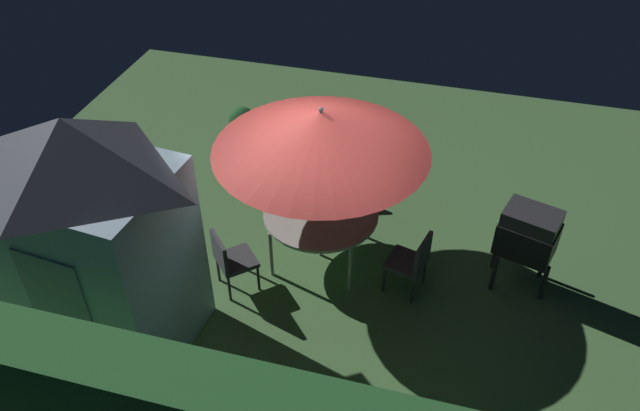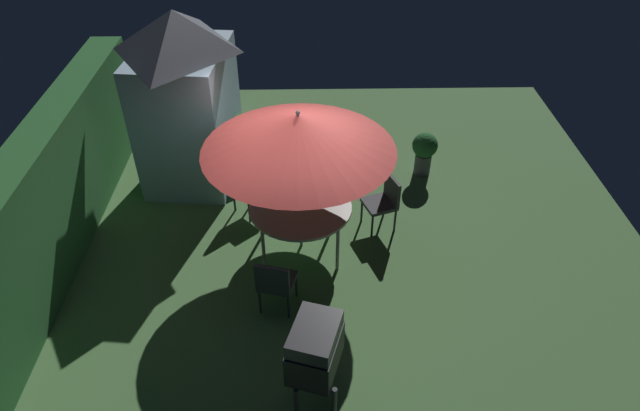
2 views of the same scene
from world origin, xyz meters
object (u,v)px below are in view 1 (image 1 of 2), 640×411
Objects in this scene: bbq_grill at (528,234)px; chair_toward_hedge at (230,258)px; patio_umbrella at (321,131)px; potted_plant_by_grill at (122,246)px; garden_shed at (94,236)px; chair_far_side at (314,167)px; patio_table at (321,215)px; potted_plant_by_shed at (243,126)px; chair_near_shed at (412,261)px.

chair_toward_hedge is at bearing 16.73° from bbq_grill.
potted_plant_by_grill is at bearing 24.43° from patio_umbrella.
patio_umbrella is 2.24× the size of bbq_grill.
chair_toward_hedge is (-1.07, -1.03, -1.01)m from garden_shed.
patio_umbrella reaches higher than bbq_grill.
patio_umbrella reaches higher than potted_plant_by_grill.
bbq_grill is 1.33× the size of chair_far_side.
bbq_grill is at bearing -176.03° from patio_umbrella.
potted_plant_by_shed is at bearing -48.37° from patio_table.
chair_far_side is (0.47, -1.31, -1.51)m from patio_umbrella.
chair_far_side reaches higher than potted_plant_by_shed.
patio_umbrella is 2.99× the size of chair_near_shed.
potted_plant_by_grill is at bearing -68.03° from garden_shed.
garden_shed is 3.68× the size of potted_plant_by_shed.
chair_toward_hedge is at bearing 14.28° from chair_near_shed.
garden_shed reaches higher than patio_table.
patio_umbrella is at bearing 3.97° from bbq_grill.
potted_plant_by_shed is at bearing -37.90° from chair_near_shed.
patio_umbrella is at bearing 109.72° from chair_far_side.
chair_far_side is (-1.55, -3.24, -1.01)m from garden_shed.
chair_far_side is 1.00× the size of chair_toward_hedge.
patio_table is 2.60m from potted_plant_by_grill.
potted_plant_by_shed is at bearing -90.91° from garden_shed.
patio_umbrella is 2.00m from chair_toward_hedge.
chair_near_shed is 2.41m from chair_far_side.
chair_far_side is at bearing -70.28° from patio_umbrella.
bbq_grill is 1.33× the size of chair_near_shed.
potted_plant_by_grill is (3.65, 0.75, 0.03)m from chair_near_shed.
chair_far_side is at bearing -70.28° from patio_table.
potted_plant_by_shed is (-0.07, -4.13, -1.05)m from garden_shed.
chair_far_side is at bearing -42.98° from chair_near_shed.
patio_umbrella is 2.99× the size of chair_toward_hedge.
chair_far_side is (3.10, -1.13, -0.33)m from bbq_grill.
garden_shed reaches higher than potted_plant_by_grill.
patio_umbrella is at bearing 131.63° from potted_plant_by_shed.
garden_shed is 3.02× the size of potted_plant_by_grill.
bbq_grill is (-4.66, -2.11, -0.68)m from garden_shed.
chair_near_shed is 3.73m from potted_plant_by_grill.
garden_shed is 2.50× the size of bbq_grill.
bbq_grill reaches higher than patio_table.
chair_near_shed is at bearing 20.69° from bbq_grill.
chair_toward_hedge is 3.26m from potted_plant_by_shed.
garden_shed is at bearing 64.39° from chair_far_side.
potted_plant_by_grill is at bearing 7.24° from chair_toward_hedge.
chair_toward_hedge is (0.48, 2.21, 0.00)m from chair_far_side.
patio_table is 1.69× the size of chair_near_shed.
patio_table is 2.64m from bbq_grill.
chair_far_side and chair_toward_hedge have the same top height.
bbq_grill is (-2.63, -0.18, -1.18)m from patio_umbrella.
potted_plant_by_shed is (1.96, -2.20, -0.25)m from patio_table.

